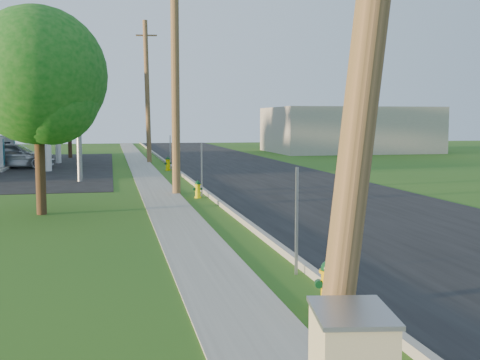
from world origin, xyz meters
name	(u,v)px	position (x,y,z in m)	size (l,w,h in m)	color
road	(375,217)	(4.50, 10.00, 0.01)	(8.00, 120.00, 0.02)	black
curb	(242,220)	(0.50, 10.00, 0.07)	(0.15, 120.00, 0.15)	gray
sidewalk	(180,224)	(-1.25, 10.00, 0.01)	(1.50, 120.00, 0.03)	gray
utility_pole_mid	(175,65)	(-0.60, 17.00, 4.95)	(1.40, 0.32, 9.80)	brown
utility_pole_far	(147,91)	(-0.60, 35.00, 4.80)	(1.40, 0.32, 9.50)	brown
sign_post_near	(297,221)	(0.25, 4.20, 1.00)	(0.05, 0.04, 2.00)	gray
sign_post_mid	(202,170)	(0.25, 16.00, 1.00)	(0.05, 0.04, 2.00)	gray
sign_post_far	(170,153)	(0.25, 28.20, 1.00)	(0.05, 0.04, 2.00)	gray
fuel_pump_se	(7,154)	(-9.50, 34.00, 0.72)	(1.20, 3.20, 1.90)	gray
price_pylon	(77,64)	(-4.50, 22.50, 5.43)	(0.34, 2.04, 6.85)	gray
distant_building	(349,130)	(18.00, 45.00, 2.00)	(14.00, 10.00, 4.00)	#9E9889
tree_verge	(41,81)	(-5.07, 12.62, 4.02)	(4.12, 4.12, 6.24)	#3B2519
tree_lot	(70,100)	(-6.01, 41.01, 4.39)	(4.50, 4.50, 6.81)	#3B2519
hydrant_near	(329,285)	(0.10, 2.09, 0.39)	(0.42, 0.37, 0.80)	#E3A601
hydrant_mid	(198,189)	(0.03, 15.54, 0.32)	(0.34, 0.30, 0.66)	yellow
hydrant_far	(168,164)	(0.09, 28.02, 0.40)	(0.42, 0.37, 0.81)	#E0C400
car_silver	(13,155)	(-8.75, 31.39, 0.80)	(1.89, 4.71, 1.60)	#AAACB2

